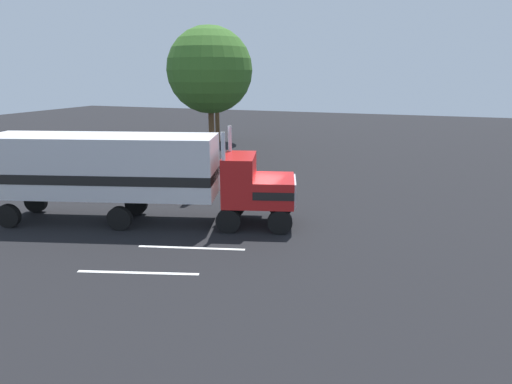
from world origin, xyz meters
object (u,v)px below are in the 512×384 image
(semi_truck, at_px, (127,170))
(tree_center, at_px, (210,70))
(person_bystander, at_px, (188,188))
(parked_car, at_px, (132,148))
(tree_left, at_px, (216,70))

(semi_truck, relative_size, tree_center, 1.38)
(person_bystander, relative_size, parked_car, 0.37)
(semi_truck, distance_m, tree_center, 15.05)
(semi_truck, bearing_deg, parked_car, 125.20)
(parked_car, bearing_deg, tree_left, 70.72)
(person_bystander, bearing_deg, parked_car, 136.65)
(person_bystander, xyz_separation_m, parked_car, (-10.87, 10.26, -0.09))
(person_bystander, distance_m, parked_car, 14.94)
(semi_truck, distance_m, person_bystander, 3.96)
(parked_car, relative_size, tree_left, 0.42)
(semi_truck, bearing_deg, person_bystander, 69.78)
(person_bystander, distance_m, tree_center, 12.94)
(semi_truck, xyz_separation_m, tree_center, (-2.36, 14.14, 4.58))
(semi_truck, height_order, tree_center, tree_center)
(parked_car, distance_m, tree_left, 12.31)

